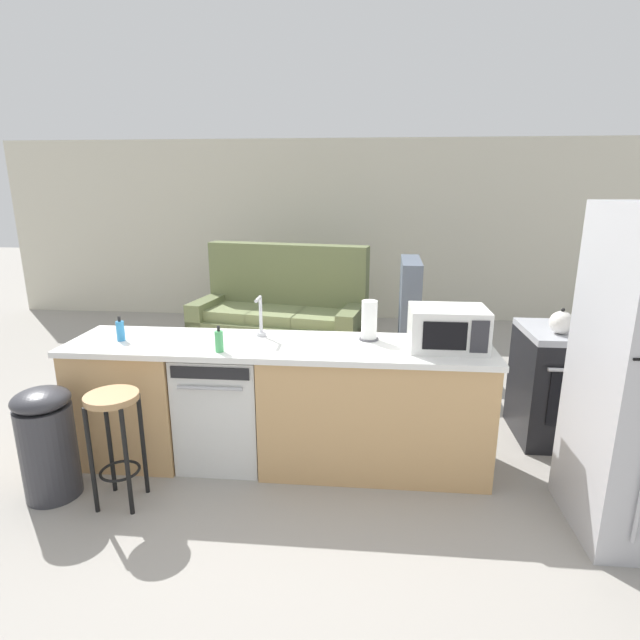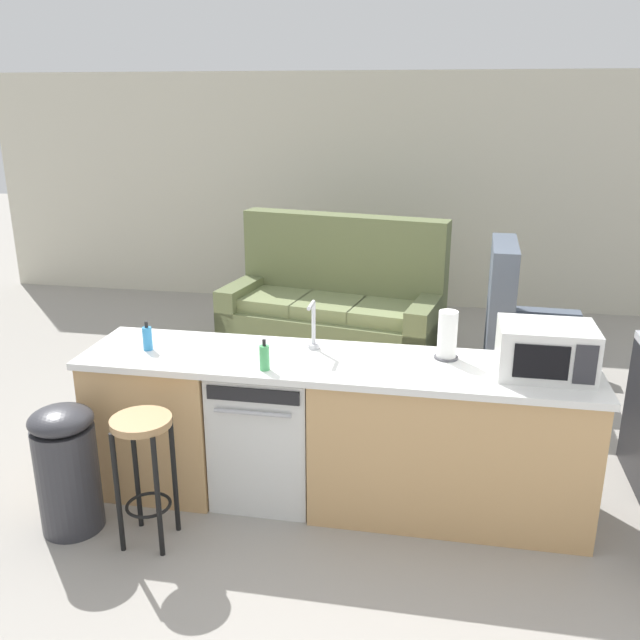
{
  "view_description": "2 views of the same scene",
  "coord_description": "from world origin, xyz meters",
  "px_view_note": "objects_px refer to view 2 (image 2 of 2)",
  "views": [
    {
      "loc": [
        0.74,
        -3.25,
        1.96
      ],
      "look_at": [
        0.41,
        0.31,
        0.99
      ],
      "focal_mm": 28.0,
      "sensor_mm": 36.0,
      "label": 1
    },
    {
      "loc": [
        0.72,
        -3.54,
        2.32
      ],
      "look_at": [
        0.01,
        0.3,
        1.03
      ],
      "focal_mm": 38.0,
      "sensor_mm": 36.0,
      "label": 2
    }
  ],
  "objects_px": {
    "soap_bottle": "(264,357)",
    "dish_soap_bottle": "(147,338)",
    "microwave": "(546,350)",
    "bar_stool": "(144,453)",
    "dishwasher": "(268,430)",
    "paper_towel_roll": "(447,336)",
    "armchair": "(522,343)",
    "trash_bin": "(67,468)",
    "couch": "(335,310)"
  },
  "relations": [
    {
      "from": "trash_bin",
      "to": "armchair",
      "type": "xyz_separation_m",
      "value": [
        2.67,
        2.6,
        -0.03
      ]
    },
    {
      "from": "microwave",
      "to": "trash_bin",
      "type": "relative_size",
      "value": 0.68
    },
    {
      "from": "dishwasher",
      "to": "soap_bottle",
      "type": "distance_m",
      "value": 0.59
    },
    {
      "from": "dish_soap_bottle",
      "to": "trash_bin",
      "type": "relative_size",
      "value": 0.24
    },
    {
      "from": "paper_towel_roll",
      "to": "couch",
      "type": "relative_size",
      "value": 0.13
    },
    {
      "from": "soap_bottle",
      "to": "trash_bin",
      "type": "distance_m",
      "value": 1.25
    },
    {
      "from": "dishwasher",
      "to": "bar_stool",
      "type": "bearing_deg",
      "value": -131.22
    },
    {
      "from": "paper_towel_roll",
      "to": "couch",
      "type": "height_order",
      "value": "couch"
    },
    {
      "from": "soap_bottle",
      "to": "bar_stool",
      "type": "distance_m",
      "value": 0.81
    },
    {
      "from": "paper_towel_roll",
      "to": "soap_bottle",
      "type": "distance_m",
      "value": 1.04
    },
    {
      "from": "paper_towel_roll",
      "to": "armchair",
      "type": "height_order",
      "value": "armchair"
    },
    {
      "from": "microwave",
      "to": "bar_stool",
      "type": "relative_size",
      "value": 0.68
    },
    {
      "from": "soap_bottle",
      "to": "trash_bin",
      "type": "bearing_deg",
      "value": -161.65
    },
    {
      "from": "paper_towel_roll",
      "to": "trash_bin",
      "type": "bearing_deg",
      "value": -160.86
    },
    {
      "from": "paper_towel_roll",
      "to": "armchair",
      "type": "distance_m",
      "value": 2.12
    },
    {
      "from": "bar_stool",
      "to": "armchair",
      "type": "distance_m",
      "value": 3.43
    },
    {
      "from": "dish_soap_bottle",
      "to": "trash_bin",
      "type": "bearing_deg",
      "value": -119.14
    },
    {
      "from": "trash_bin",
      "to": "microwave",
      "type": "bearing_deg",
      "value": 12.33
    },
    {
      "from": "dishwasher",
      "to": "trash_bin",
      "type": "height_order",
      "value": "dishwasher"
    },
    {
      "from": "dishwasher",
      "to": "armchair",
      "type": "distance_m",
      "value": 2.64
    },
    {
      "from": "soap_bottle",
      "to": "couch",
      "type": "height_order",
      "value": "couch"
    },
    {
      "from": "paper_towel_roll",
      "to": "bar_stool",
      "type": "distance_m",
      "value": 1.78
    },
    {
      "from": "microwave",
      "to": "soap_bottle",
      "type": "distance_m",
      "value": 1.51
    },
    {
      "from": "paper_towel_roll",
      "to": "microwave",
      "type": "bearing_deg",
      "value": -15.85
    },
    {
      "from": "bar_stool",
      "to": "armchair",
      "type": "xyz_separation_m",
      "value": [
        2.19,
        2.63,
        -0.19
      ]
    },
    {
      "from": "paper_towel_roll",
      "to": "soap_bottle",
      "type": "relative_size",
      "value": 1.6
    },
    {
      "from": "microwave",
      "to": "dishwasher",
      "type": "bearing_deg",
      "value": 179.95
    },
    {
      "from": "dish_soap_bottle",
      "to": "couch",
      "type": "relative_size",
      "value": 0.08
    },
    {
      "from": "soap_bottle",
      "to": "armchair",
      "type": "height_order",
      "value": "armchair"
    },
    {
      "from": "trash_bin",
      "to": "paper_towel_roll",
      "type": "bearing_deg",
      "value": 19.14
    },
    {
      "from": "dish_soap_bottle",
      "to": "armchair",
      "type": "xyz_separation_m",
      "value": [
        2.38,
        2.08,
        -0.62
      ]
    },
    {
      "from": "dish_soap_bottle",
      "to": "couch",
      "type": "distance_m",
      "value": 2.73
    },
    {
      "from": "soap_bottle",
      "to": "dish_soap_bottle",
      "type": "relative_size",
      "value": 1.0
    },
    {
      "from": "dishwasher",
      "to": "soap_bottle",
      "type": "relative_size",
      "value": 4.77
    },
    {
      "from": "dish_soap_bottle",
      "to": "trash_bin",
      "type": "height_order",
      "value": "dish_soap_bottle"
    },
    {
      "from": "paper_towel_roll",
      "to": "trash_bin",
      "type": "height_order",
      "value": "paper_towel_roll"
    },
    {
      "from": "dish_soap_bottle",
      "to": "couch",
      "type": "bearing_deg",
      "value": 74.65
    },
    {
      "from": "dish_soap_bottle",
      "to": "bar_stool",
      "type": "xyz_separation_m",
      "value": [
        0.19,
        -0.56,
        -0.44
      ]
    },
    {
      "from": "dishwasher",
      "to": "dish_soap_bottle",
      "type": "height_order",
      "value": "dish_soap_bottle"
    },
    {
      "from": "bar_stool",
      "to": "couch",
      "type": "relative_size",
      "value": 0.35
    },
    {
      "from": "soap_bottle",
      "to": "dishwasher",
      "type": "bearing_deg",
      "value": 103.16
    },
    {
      "from": "dish_soap_bottle",
      "to": "couch",
      "type": "height_order",
      "value": "couch"
    },
    {
      "from": "armchair",
      "to": "trash_bin",
      "type": "bearing_deg",
      "value": -135.82
    },
    {
      "from": "dishwasher",
      "to": "paper_towel_roll",
      "type": "relative_size",
      "value": 2.98
    },
    {
      "from": "paper_towel_roll",
      "to": "trash_bin",
      "type": "relative_size",
      "value": 0.38
    },
    {
      "from": "soap_bottle",
      "to": "bar_stool",
      "type": "relative_size",
      "value": 0.24
    },
    {
      "from": "trash_bin",
      "to": "couch",
      "type": "xyz_separation_m",
      "value": [
        1.0,
        3.1,
        0.02
      ]
    },
    {
      "from": "dishwasher",
      "to": "paper_towel_roll",
      "type": "height_order",
      "value": "paper_towel_roll"
    },
    {
      "from": "microwave",
      "to": "dish_soap_bottle",
      "type": "relative_size",
      "value": 2.84
    },
    {
      "from": "bar_stool",
      "to": "dish_soap_bottle",
      "type": "bearing_deg",
      "value": 109.02
    }
  ]
}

